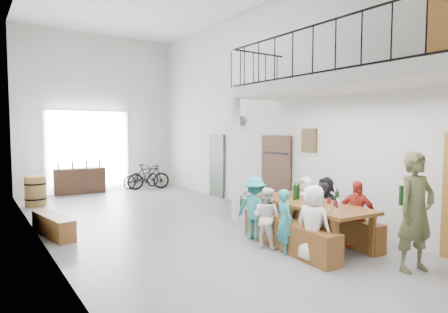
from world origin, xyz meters
TOP-DOWN VIEW (x-y plane):
  - floor at (0.00, 0.00)m, footprint 12.00×12.00m
  - room_walls at (0.00, 0.00)m, footprint 12.00×12.00m
  - gateway_portal at (-0.40, 5.94)m, footprint 2.80×0.08m
  - right_wall_decor at (2.70, -1.87)m, footprint 0.07×8.28m
  - balcony at (1.98, -3.13)m, footprint 1.52×5.62m
  - tasting_table at (1.41, -2.68)m, footprint 1.26×2.55m
  - bench_inner at (0.81, -2.70)m, footprint 0.58×2.32m
  - bench_wall at (1.98, -2.75)m, footprint 0.52×2.25m
  - tableware at (1.34, -2.91)m, footprint 0.58×1.29m
  - side_bench at (-2.50, 0.58)m, footprint 0.59×1.55m
  - oak_barrel at (-2.34, 4.14)m, footprint 0.58×0.58m
  - serving_counter at (-0.79, 5.65)m, footprint 1.66×0.60m
  - counter_bottles at (-0.79, 5.63)m, footprint 1.39×0.13m
  - guest_left_a at (0.72, -3.37)m, footprint 0.50×0.67m
  - guest_left_b at (0.64, -2.80)m, footprint 0.37×0.47m
  - guest_left_c at (0.60, -2.37)m, footprint 0.56×0.64m
  - guest_left_d at (0.73, -1.87)m, footprint 0.69×0.90m
  - guest_right_a at (1.91, -3.32)m, footprint 0.53×0.78m
  - guest_right_b at (2.03, -2.50)m, footprint 0.40×1.13m
  - guest_right_c at (1.99, -2.02)m, footprint 0.37×0.57m
  - host_standing at (1.69, -4.52)m, footprint 0.74×0.57m
  - potted_plant at (2.45, 0.89)m, footprint 0.47×0.44m
  - bicycle_near at (1.38, 5.60)m, footprint 1.60×0.84m
  - bicycle_far at (1.47, 5.15)m, footprint 1.58×0.74m

SIDE VIEW (x-z plane):
  - floor at x=0.00m, z-range 0.00..0.00m
  - side_bench at x=-2.50m, z-range 0.00..0.43m
  - potted_plant at x=2.45m, z-range 0.00..0.43m
  - bench_wall at x=1.98m, z-range 0.00..0.51m
  - bench_inner at x=0.81m, z-range 0.00..0.53m
  - bicycle_near at x=1.38m, z-range 0.00..0.80m
  - oak_barrel at x=-2.34m, z-range 0.00..0.85m
  - serving_counter at x=-0.79m, z-range 0.00..0.86m
  - bicycle_far at x=1.47m, z-range 0.00..0.92m
  - guest_left_c at x=0.60m, z-range 0.00..1.10m
  - guest_left_b at x=0.64m, z-range 0.00..1.12m
  - guest_right_c at x=1.99m, z-range 0.00..1.16m
  - guest_right_b at x=2.03m, z-range 0.00..1.20m
  - guest_right_a at x=1.91m, z-range 0.00..1.23m
  - guest_left_d at x=0.73m, z-range 0.00..1.23m
  - guest_left_a at x=0.72m, z-range 0.00..1.25m
  - tasting_table at x=1.41m, z-range 0.31..1.10m
  - host_standing at x=1.69m, z-range 0.00..1.81m
  - tableware at x=1.34m, z-range 0.76..1.11m
  - counter_bottles at x=-0.79m, z-range 0.86..1.14m
  - gateway_portal at x=-0.40m, z-range 0.00..2.80m
  - right_wall_decor at x=2.70m, z-range -0.80..4.28m
  - balcony at x=1.98m, z-range 0.97..4.96m
  - room_walls at x=0.00m, z-range -2.45..9.55m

